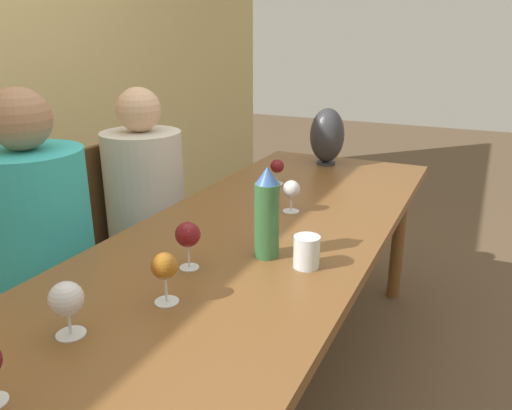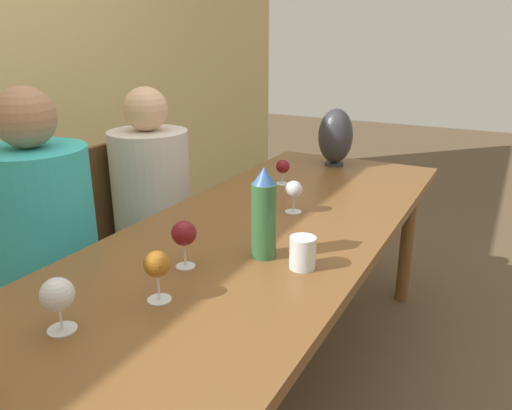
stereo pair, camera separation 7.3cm
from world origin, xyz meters
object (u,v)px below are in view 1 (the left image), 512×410
(water_tumbler, at_px, (307,252))
(wine_glass_3, at_px, (277,167))
(person_far, at_px, (148,207))
(chair_near, at_px, (32,288))
(wine_glass_5, at_px, (163,267))
(vase, at_px, (327,136))
(wine_glass_1, at_px, (66,300))
(water_bottle, at_px, (267,214))
(wine_glass_2, at_px, (188,235))
(person_near, at_px, (43,252))
(chair_far, at_px, (136,232))
(wine_glass_4, at_px, (291,190))

(water_tumbler, distance_m, wine_glass_3, 0.89)
(person_far, bearing_deg, wine_glass_3, -64.03)
(chair_near, bearing_deg, wine_glass_5, -106.00)
(vase, relative_size, wine_glass_1, 2.21)
(water_bottle, relative_size, wine_glass_2, 1.98)
(water_bottle, distance_m, person_near, 0.88)
(water_bottle, height_order, wine_glass_3, water_bottle)
(water_bottle, relative_size, chair_far, 0.32)
(water_tumbler, height_order, person_near, person_near)
(water_tumbler, bearing_deg, wine_glass_2, 116.73)
(wine_glass_5, bearing_deg, person_near, 72.13)
(vase, relative_size, wine_glass_2, 2.04)
(wine_glass_5, height_order, person_far, person_far)
(wine_glass_1, xyz_separation_m, wine_glass_4, (1.02, -0.15, -0.00))
(wine_glass_1, relative_size, wine_glass_5, 0.97)
(wine_glass_5, xyz_separation_m, person_near, (0.23, 0.72, -0.19))
(chair_near, bearing_deg, wine_glass_3, -35.41)
(water_bottle, relative_size, wine_glass_4, 2.28)
(person_far, bearing_deg, chair_far, 90.00)
(wine_glass_5, distance_m, chair_far, 1.24)
(wine_glass_3, distance_m, wine_glass_5, 1.15)
(water_bottle, xyz_separation_m, chair_near, (-0.15, 0.93, -0.40))
(wine_glass_2, relative_size, wine_glass_5, 1.05)
(water_tumbler, bearing_deg, person_far, 62.70)
(chair_far, bearing_deg, person_far, -90.00)
(wine_glass_5, xyz_separation_m, chair_far, (0.87, 0.81, -0.36))
(wine_glass_3, xyz_separation_m, wine_glass_4, (-0.33, -0.20, 0.01))
(chair_near, distance_m, person_far, 0.66)
(wine_glass_4, bearing_deg, vase, 7.78)
(wine_glass_2, bearing_deg, chair_near, 87.55)
(water_bottle, relative_size, person_far, 0.24)
(wine_glass_3, relative_size, wine_glass_4, 0.92)
(wine_glass_3, bearing_deg, vase, -11.98)
(chair_far, bearing_deg, wine_glass_2, -131.51)
(wine_glass_3, xyz_separation_m, chair_near, (-0.90, 0.64, -0.34))
(chair_far, xyz_separation_m, person_far, (0.00, -0.09, 0.14))
(wine_glass_5, bearing_deg, water_bottle, -18.35)
(water_bottle, height_order, wine_glass_1, water_bottle)
(wine_glass_1, xyz_separation_m, wine_glass_3, (1.36, 0.05, -0.01))
(wine_glass_2, height_order, person_far, person_far)
(water_tumbler, height_order, vase, vase)
(vase, height_order, wine_glass_2, vase)
(wine_glass_2, xyz_separation_m, chair_near, (0.03, 0.75, -0.37))
(wine_glass_2, bearing_deg, person_far, 44.88)
(chair_far, relative_size, person_near, 0.74)
(water_tumbler, bearing_deg, chair_far, 64.68)
(chair_near, height_order, person_far, person_far)
(wine_glass_4, height_order, chair_near, chair_near)
(water_bottle, xyz_separation_m, person_near, (-0.15, 0.84, -0.23))
(person_far, bearing_deg, vase, -42.00)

